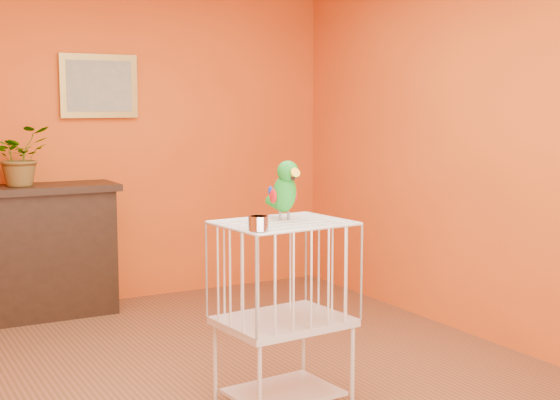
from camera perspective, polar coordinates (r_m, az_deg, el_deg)
ground at (r=4.59m, az=-4.69°, el=-13.49°), size 4.50×4.50×0.00m
room_shell at (r=4.30m, az=-4.90°, el=6.71°), size 4.50×4.50×4.50m
console_cabinet at (r=6.14m, az=-18.04°, el=-3.67°), size 1.35×0.49×1.01m
potted_plant at (r=6.12m, az=-18.54°, el=2.64°), size 0.51×0.54×0.35m
framed_picture at (r=6.39m, az=-13.10°, el=8.12°), size 0.62×0.04×0.50m
birdcage at (r=4.14m, az=0.25°, el=-8.19°), size 0.69×0.55×1.00m
feed_cup at (r=3.74m, az=-1.58°, el=-1.71°), size 0.10×0.10×0.07m
parrot at (r=4.11m, az=0.33°, el=0.78°), size 0.15×0.28×0.32m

